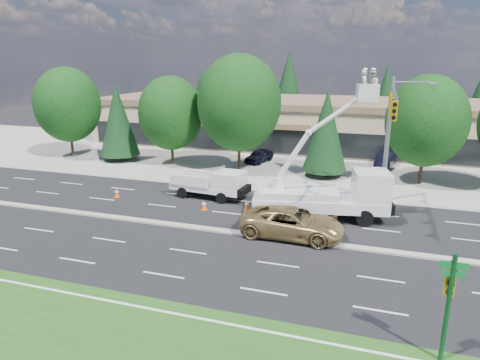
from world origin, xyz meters
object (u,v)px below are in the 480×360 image
(utility_pickup, at_px, (213,187))
(bucket_truck, at_px, (332,189))
(signal_mast, at_px, (390,123))
(minivan, at_px, (292,223))
(street_sign_pole, at_px, (449,296))

(utility_pickup, xyz_separation_m, bucket_truck, (8.96, -1.71, 1.15))
(signal_mast, xyz_separation_m, minivan, (-5.05, -6.44, -5.21))
(signal_mast, distance_m, minivan, 9.71)
(minivan, bearing_deg, bucket_truck, -24.33)
(signal_mast, bearing_deg, street_sign_pole, -82.73)
(signal_mast, height_order, utility_pickup, signal_mast)
(street_sign_pole, bearing_deg, bucket_truck, 112.16)
(signal_mast, xyz_separation_m, utility_pickup, (-12.18, -0.98, -5.17))
(street_sign_pole, relative_size, utility_pickup, 0.69)
(signal_mast, relative_size, utility_pickup, 1.76)
(minivan, bearing_deg, utility_pickup, 54.15)
(street_sign_pole, bearing_deg, signal_mast, 97.27)
(signal_mast, height_order, minivan, signal_mast)
(signal_mast, relative_size, minivan, 1.66)
(street_sign_pole, relative_size, minivan, 0.65)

